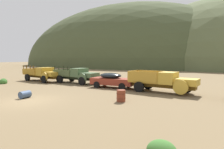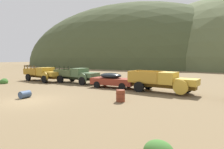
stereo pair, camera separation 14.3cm
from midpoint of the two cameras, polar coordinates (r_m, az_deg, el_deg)
The scene contains 9 objects.
ground_plane at distance 15.41m, azimuth -23.32°, elevation -7.19°, with size 300.00×300.00×0.00m, color brown.
hill_distant at distance 80.67m, azimuth 2.97°, elevation 2.57°, with size 100.01×53.46×49.05m, color #424C2D.
truck_mustard at distance 27.47m, azimuth -19.08°, elevation 0.16°, with size 6.51×2.91×2.16m.
truck_weathered_green at distance 24.25m, azimuth -9.56°, elevation -0.24°, with size 6.15×2.45×2.16m.
car_rust_red at distance 20.26m, azimuth 0.83°, elevation -1.67°, with size 5.09×2.37×1.57m.
truck_faded_yellow at distance 17.92m, azimuth 16.01°, elevation -2.02°, with size 6.21×2.43×1.91m.
oil_drum_tipped at distance 16.58m, azimuth -24.25°, elevation -5.41°, with size 0.64×0.88×0.56m.
oil_drum_foreground at distance 13.87m, azimuth 2.85°, elevation -6.33°, with size 0.68×0.68×0.84m.
bush_back_edge at distance 27.18m, azimuth -29.30°, elevation -1.90°, with size 0.98×0.95×0.85m.
Camera 2 is at (12.63, -8.33, 3.09)m, focal length 30.76 mm.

